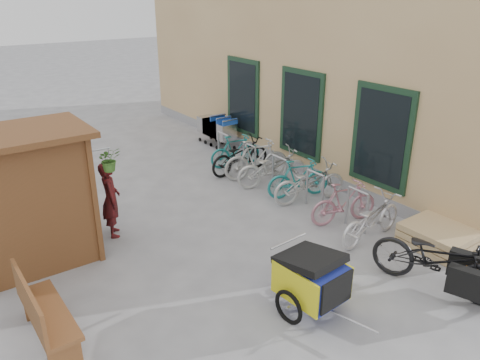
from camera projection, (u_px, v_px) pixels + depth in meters
ground at (266, 265)px, 8.26m from camera, size 80.00×80.00×0.00m
building at (346, 26)px, 13.82m from camera, size 6.07×13.00×7.00m
kiosk at (22, 181)px, 7.77m from camera, size 2.49×1.65×2.40m
bike_rack at (279, 170)px, 11.11m from camera, size 0.05×5.35×0.86m
pallet_stack at (438, 237)px, 8.75m from camera, size 1.00×1.20×0.40m
bench at (42, 312)px, 6.27m from camera, size 0.48×1.57×0.99m
shopping_carts at (217, 127)px, 14.35m from camera, size 0.55×1.53×0.99m
child_trailer at (312, 277)px, 6.93m from camera, size 1.04×1.72×1.00m
cargo_bike at (439, 260)px, 7.39m from camera, size 1.34×2.21×1.10m
person_kiosk at (111, 199)px, 9.01m from camera, size 0.50×0.63×1.52m
bike_0 at (371, 219)px, 8.92m from camera, size 1.78×0.75×0.91m
bike_1 at (344, 203)px, 9.59m from camera, size 1.57×0.81×0.91m
bike_2 at (309, 182)px, 10.56m from camera, size 1.88×1.01×0.94m
bike_3 at (299, 178)px, 10.81m from camera, size 1.58×0.90×0.92m
bike_4 at (272, 168)px, 11.41m from camera, size 1.92×1.13×0.95m
bike_5 at (256, 159)px, 11.84m from camera, size 1.79×0.92×1.04m
bike_6 at (240, 155)px, 12.26m from camera, size 1.81×0.68×0.94m
bike_7 at (235, 151)px, 12.71m from camera, size 1.52×0.66×0.88m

